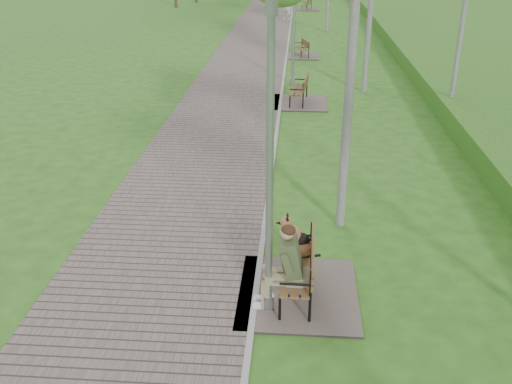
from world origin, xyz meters
TOP-DOWN VIEW (x-y plane):
  - ground at (0.00, 0.00)m, footprint 120.00×120.00m
  - walkway at (-1.75, 21.50)m, footprint 3.50×67.00m
  - kerb at (0.00, 21.50)m, footprint 0.10×67.00m
  - bench_main at (0.60, -1.55)m, footprint 1.94×2.16m
  - bench_second at (0.62, 9.89)m, footprint 1.87×2.08m
  - bench_third at (0.70, 17.90)m, footprint 1.53×1.70m
  - bench_far at (1.07, 35.41)m, footprint 1.59×1.77m
  - lamp_post_near at (0.23, -1.97)m, footprint 0.18×0.18m
  - lamp_post_second at (0.36, 12.32)m, footprint 0.20×0.20m
  - pedestrian_near at (-0.30, 29.83)m, footprint 0.80×0.67m

SIDE VIEW (x-z plane):
  - ground at x=0.00m, z-range 0.00..0.00m
  - walkway at x=-1.75m, z-range 0.00..0.04m
  - kerb at x=0.00m, z-range 0.00..0.05m
  - bench_third at x=0.70m, z-range -0.30..0.64m
  - bench_far at x=1.07m, z-range -0.31..0.67m
  - bench_second at x=0.62m, z-range -0.36..0.79m
  - bench_main at x=0.60m, z-range -0.37..1.32m
  - pedestrian_near at x=-0.30m, z-range 0.00..1.87m
  - lamp_post_near at x=0.23m, z-range -0.15..4.55m
  - lamp_post_second at x=0.36m, z-range -0.17..5.13m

